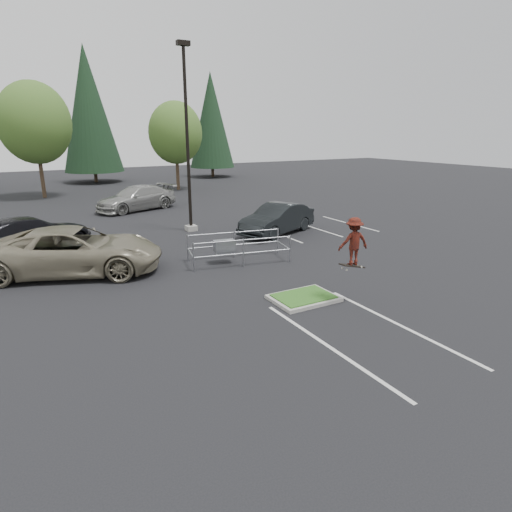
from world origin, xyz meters
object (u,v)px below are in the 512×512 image
light_pole (188,151)px  decid_c (175,135)px  conif_b (89,109)px  cart_corral (228,246)px  skateboarder (354,242)px  car_far_silver (138,198)px  car_l_tan (72,251)px  car_r_charc (277,219)px  conif_c (211,120)px  car_l_black (26,235)px  decid_b (35,125)px

light_pole → decid_c: 18.67m
conif_b → cart_corral: 36.01m
skateboarder → car_far_silver: (-1.63, 21.33, -1.27)m
car_l_tan → car_r_charc: car_l_tan is taller
skateboarder → conif_b: bearing=-75.9°
skateboarder → car_r_charc: bearing=-96.0°
conif_b → conif_c: 14.07m
conif_b → car_l_tan: bearing=-101.0°
conif_c → car_l_tan: bearing=-122.2°
decid_c → car_far_silver: 12.27m
light_pole → skateboarder: 13.24m
car_l_tan → car_far_silver: car_l_tan is taller
conif_c → car_far_silver: 24.72m
car_far_silver → car_l_tan: bearing=-44.3°
light_pole → conif_b: 28.69m
conif_b → car_r_charc: bearing=-81.9°
car_l_tan → conif_c: bearing=-10.6°
car_l_black → car_r_charc: size_ratio=1.15×
light_pole → conif_b: bearing=91.0°
cart_corral → car_far_silver: (-0.05, 15.14, 0.11)m
decid_c → car_l_tan: size_ratio=1.22×
light_pole → decid_b: 19.70m
decid_b → decid_c: size_ratio=1.15×
car_r_charc → car_far_silver: (-4.93, 11.44, 0.04)m
conif_c → skateboarder: conif_c is taller
conif_c → car_far_silver: size_ratio=2.06×
light_pole → car_far_silver: light_pole is taller
decid_c → cart_corral: bearing=-104.5°
decid_c → car_l_black: (-13.99, -18.33, -4.40)m
decid_c → light_pole: bearing=-107.1°
light_pole → car_far_silver: size_ratio=1.67×
cart_corral → skateboarder: bearing=-64.2°
conif_c → skateboarder: bearing=-107.5°
decid_c → car_l_tan: 26.38m
light_pole → conif_c: size_ratio=0.81×
car_l_black → car_r_charc: car_l_black is taller
car_far_silver → decid_c: bearing=126.1°
conif_b → car_far_silver: (-0.43, -20.17, -6.97)m
decid_b → conif_c: 21.94m
decid_b → car_l_tan: (-0.49, -23.53, -5.09)m
decid_b → skateboarder: decid_b is taller
cart_corral → car_r_charc: size_ratio=0.89×
decid_c → car_l_black: size_ratio=1.43×
car_l_black → car_far_silver: bearing=-62.4°
decid_b → car_far_silver: bearing=-61.3°
light_pole → cart_corral: 7.84m
cart_corral → car_r_charc: (4.89, 3.71, 0.07)m
light_pole → car_l_black: 9.29m
skateboarder → car_r_charc: (3.30, 9.90, -1.30)m
conif_b → car_far_silver: 21.34m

